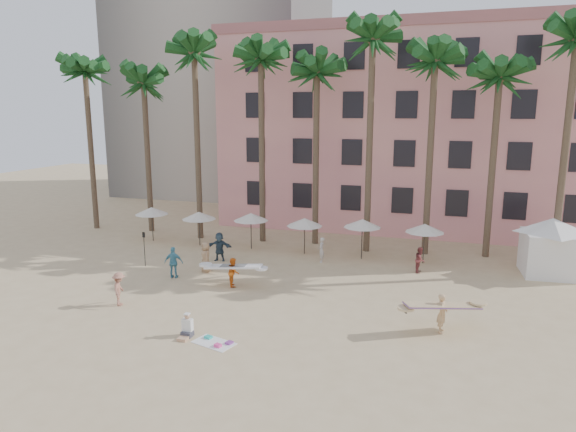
% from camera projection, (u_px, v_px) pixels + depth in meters
% --- Properties ---
extents(ground, '(120.00, 120.00, 0.00)m').
position_uv_depth(ground, '(253.00, 326.00, 23.73)').
color(ground, '#D1B789').
rests_on(ground, ground).
extents(pink_hotel, '(35.00, 14.00, 16.00)m').
position_uv_depth(pink_hotel, '(435.00, 132.00, 44.42)').
color(pink_hotel, '#FCA499').
rests_on(pink_hotel, ground).
extents(palm_row, '(44.40, 5.40, 16.30)m').
position_uv_depth(palm_row, '(337.00, 63.00, 35.01)').
color(palm_row, brown).
rests_on(palm_row, ground).
extents(umbrella_row, '(22.50, 2.70, 2.73)m').
position_uv_depth(umbrella_row, '(277.00, 219.00, 35.83)').
color(umbrella_row, '#332B23').
rests_on(umbrella_row, ground).
extents(cabana, '(4.75, 4.75, 3.50)m').
position_uv_depth(cabana, '(551.00, 242.00, 30.74)').
color(cabana, white).
rests_on(cabana, ground).
extents(beach_towel, '(2.01, 1.47, 0.14)m').
position_uv_depth(beach_towel, '(215.00, 342.00, 21.94)').
color(beach_towel, white).
rests_on(beach_towel, ground).
extents(carrier_yellow, '(3.44, 2.31, 1.80)m').
position_uv_depth(carrier_yellow, '(442.00, 310.00, 22.86)').
color(carrier_yellow, tan).
rests_on(carrier_yellow, ground).
extents(carrier_white, '(3.34, 1.04, 1.64)m').
position_uv_depth(carrier_white, '(233.00, 271.00, 28.94)').
color(carrier_white, orange).
rests_on(carrier_white, ground).
extents(beachgoers, '(15.20, 11.47, 1.91)m').
position_uv_depth(beachgoers, '(224.00, 260.00, 31.07)').
color(beachgoers, brown).
rests_on(beachgoers, ground).
extents(paddle, '(0.18, 0.04, 2.23)m').
position_uv_depth(paddle, '(144.00, 245.00, 32.61)').
color(paddle, black).
rests_on(paddle, ground).
extents(seated_man, '(0.46, 0.81, 1.05)m').
position_uv_depth(seated_man, '(187.00, 329.00, 22.50)').
color(seated_man, '#3F3F4C').
rests_on(seated_man, ground).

